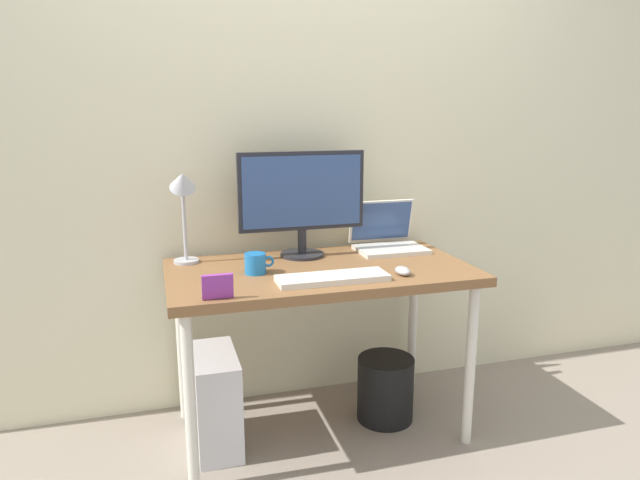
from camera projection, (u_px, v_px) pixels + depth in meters
name	position (u px, v px, depth m)	size (l,w,h in m)	color
ground_plane	(320.00, 428.00, 2.61)	(6.00, 6.00, 0.00)	gray
back_wall	(296.00, 134.00, 2.69)	(4.40, 0.04, 2.60)	beige
desk	(320.00, 284.00, 2.45)	(1.28, 0.68, 0.76)	brown
monitor	(302.00, 197.00, 2.57)	(0.58, 0.20, 0.48)	#232328
laptop	(387.00, 237.00, 2.75)	(0.32, 0.27, 0.23)	silver
desk_lamp	(183.00, 195.00, 2.42)	(0.11, 0.16, 0.43)	#B2B2B7
keyboard	(332.00, 278.00, 2.25)	(0.44, 0.14, 0.02)	silver
mouse	(403.00, 271.00, 2.33)	(0.06, 0.09, 0.03)	#B2B2B7
coffee_mug	(256.00, 263.00, 2.34)	(0.12, 0.09, 0.08)	#1E72BF
photo_frame	(218.00, 286.00, 2.02)	(0.11, 0.02, 0.09)	purple
computer_tower	(216.00, 400.00, 2.44)	(0.18, 0.36, 0.42)	silver
wastebasket	(385.00, 388.00, 2.67)	(0.26, 0.26, 0.30)	black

